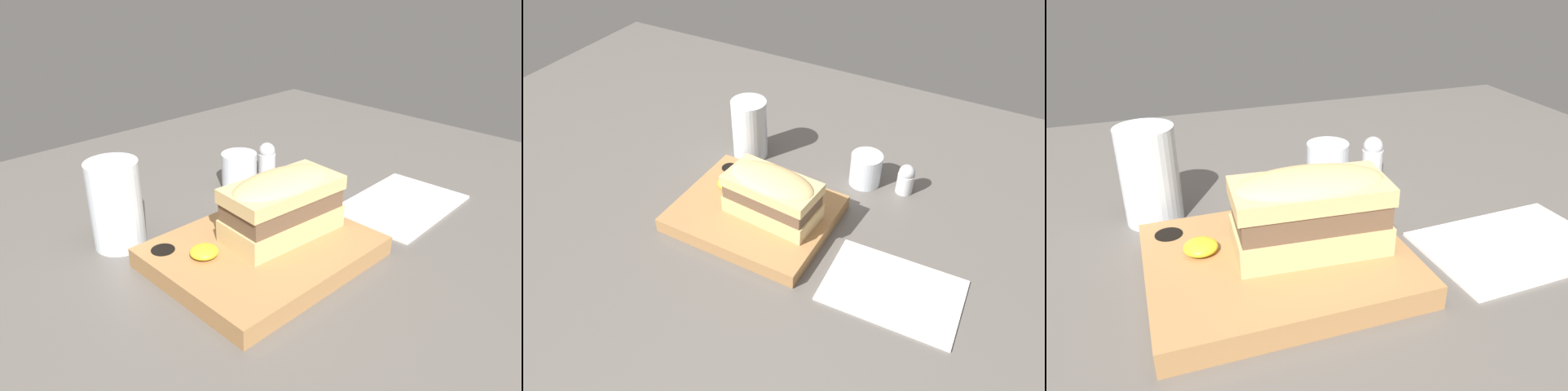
{
  "view_description": "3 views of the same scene",
  "coord_description": "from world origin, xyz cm",
  "views": [
    {
      "loc": [
        -37.23,
        -42.83,
        40.64
      ],
      "look_at": [
        5.7,
        1.42,
        11.15
      ],
      "focal_mm": 35.0,
      "sensor_mm": 36.0,
      "label": 1
    },
    {
      "loc": [
        43.34,
        -58.97,
        67.02
      ],
      "look_at": [
        10.41,
        0.81,
        9.42
      ],
      "focal_mm": 35.0,
      "sensor_mm": 36.0,
      "label": 2
    },
    {
      "loc": [
        -7.9,
        -45.43,
        35.15
      ],
      "look_at": [
        8.77,
        1.82,
        10.28
      ],
      "focal_mm": 35.0,
      "sensor_mm": 36.0,
      "label": 3
    }
  ],
  "objects": [
    {
      "name": "wine_glass",
      "position": [
        18.5,
        20.17,
        4.97
      ],
      "size": [
        6.29,
        6.29,
        6.67
      ],
      "color": "silver",
      "rests_on": "dining_table"
    },
    {
      "name": "sandwich",
      "position": [
        8.46,
        0.09,
        9.74
      ],
      "size": [
        17.26,
        9.45,
        9.24
      ],
      "rotation": [
        0.0,
        0.0,
        -0.07
      ],
      "color": "tan",
      "rests_on": "serving_board"
    },
    {
      "name": "salt_shaker",
      "position": [
        26.52,
        21.22,
        5.19
      ],
      "size": [
        3.32,
        3.32,
        6.37
      ],
      "color": "silver",
      "rests_on": "dining_table"
    },
    {
      "name": "water_glass",
      "position": [
        -7.16,
        17.65,
        7.6
      ],
      "size": [
        7.46,
        7.46,
        12.92
      ],
      "color": "silver",
      "rests_on": "dining_table"
    },
    {
      "name": "serving_board",
      "position": [
        4.63,
        -0.22,
        3.39
      ],
      "size": [
        28.21,
        23.01,
        2.83
      ],
      "color": "#9E7042",
      "rests_on": "dining_table"
    },
    {
      "name": "mustard_dollop",
      "position": [
        -3.21,
        2.84,
        5.52
      ],
      "size": [
        3.77,
        3.77,
        1.51
      ],
      "color": "gold",
      "rests_on": "serving_board"
    },
    {
      "name": "napkin",
      "position": [
        33.22,
        -4.1,
        2.2
      ],
      "size": [
        22.44,
        15.6,
        0.4
      ],
      "rotation": [
        0.0,
        0.0,
        0.04
      ],
      "color": "white",
      "rests_on": "dining_table"
    },
    {
      "name": "dining_table",
      "position": [
        0.0,
        0.0,
        1.0
      ],
      "size": [
        161.44,
        127.48,
        2.0
      ],
      "color": "#56514C",
      "rests_on": "ground"
    }
  ]
}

